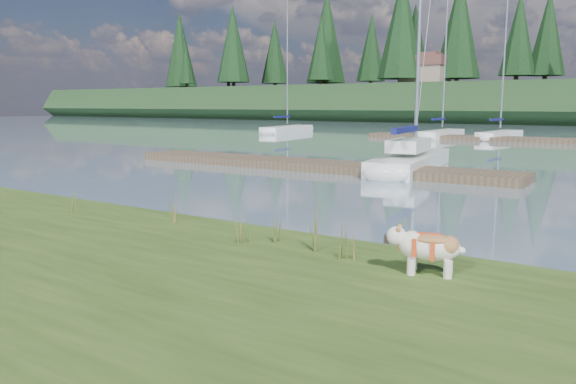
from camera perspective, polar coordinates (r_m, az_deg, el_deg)
The scene contains 20 objects.
ground at distance 40.03m, azimuth 23.28°, elevation 4.68°, with size 200.00×200.00×0.00m, color #7A92A3.
bulldog at distance 7.28m, azimuth 14.08°, elevation -5.31°, with size 0.99×0.55×0.58m.
sailboat_main at distance 22.45m, azimuth 12.73°, elevation 3.49°, with size 2.72×8.20×11.67m.
dock_near at distance 21.62m, azimuth 2.01°, elevation 2.78°, with size 16.00×2.00×0.30m, color #4C3D2C.
dock_far at distance 39.70m, azimuth 26.13°, elevation 4.68°, with size 26.00×2.20×0.30m, color #4C3D2C.
sailboat_bg_0 at distance 49.45m, azimuth 0.31°, elevation 6.45°, with size 2.51×8.15×11.63m.
sailboat_bg_1 at distance 43.30m, azimuth 15.65°, elevation 5.78°, with size 1.54×6.88×10.34m.
sailboat_bg_2 at distance 43.01m, azimuth 20.98°, elevation 5.51°, with size 2.02×6.73×10.10m.
weed_0 at distance 10.27m, azimuth -11.64°, elevation -1.44°, with size 0.17×0.14×0.72m.
weed_1 at distance 8.73m, azimuth -4.68°, elevation -3.79°, with size 0.17×0.14×0.48m.
weed_2 at distance 8.12m, azimuth 2.81°, elevation -3.86°, with size 0.17×0.14×0.77m.
weed_3 at distance 11.73m, azimuth -20.74°, elevation -1.02°, with size 0.17×0.14×0.50m.
weed_4 at distance 8.73m, azimuth -1.33°, elevation -3.74°, with size 0.17×0.14×0.49m.
weed_5 at distance 7.77m, azimuth 6.04°, elevation -5.02°, with size 0.17×0.14×0.61m.
mud_lip at distance 10.88m, azimuth -9.64°, elevation -3.94°, with size 60.00×0.50×0.14m, color #33281C.
conifer_0 at distance 99.02m, azimuth -5.61°, elevation 14.80°, with size 5.72×5.72×14.15m.
conifer_1 at distance 93.60m, azimuth 3.37°, elevation 14.33°, with size 4.40×4.40×11.30m.
conifer_2 at distance 84.49m, azimuth 11.47°, elevation 16.30°, with size 6.60×6.60×16.05m.
conifer_3 at distance 83.61m, azimuth 22.40°, elevation 14.65°, with size 4.84×4.84×12.25m.
house_0 at distance 84.66m, azimuth 13.79°, elevation 11.97°, with size 6.30×5.30×4.65m.
Camera 1 is at (7.32, -9.27, 2.47)m, focal length 35.00 mm.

